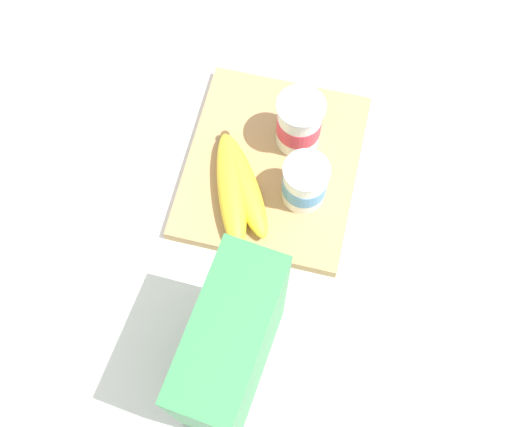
{
  "coord_description": "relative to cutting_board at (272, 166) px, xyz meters",
  "views": [
    {
      "loc": [
        0.43,
        0.08,
        0.87
      ],
      "look_at": [
        0.11,
        0.0,
        0.07
      ],
      "focal_mm": 44.81,
      "sensor_mm": 36.0,
      "label": 1
    }
  ],
  "objects": [
    {
      "name": "ground_plane",
      "position": [
        0.0,
        0.0,
        -0.01
      ],
      "size": [
        2.4,
        2.4,
        0.0
      ],
      "primitive_type": "plane",
      "color": "silver"
    },
    {
      "name": "cutting_board",
      "position": [
        0.0,
        0.0,
        0.0
      ],
      "size": [
        0.29,
        0.25,
        0.02
      ],
      "primitive_type": "cube",
      "color": "tan",
      "rests_on": "ground_plane"
    },
    {
      "name": "cereal_box",
      "position": [
        0.3,
        0.02,
        0.11
      ],
      "size": [
        0.19,
        0.1,
        0.25
      ],
      "primitive_type": "cube",
      "rotation": [
        0.0,
        0.0,
        -0.11
      ],
      "color": "#38844C",
      "rests_on": "ground_plane"
    },
    {
      "name": "yogurt_cup_front",
      "position": [
        -0.05,
        0.03,
        0.06
      ],
      "size": [
        0.07,
        0.07,
        0.1
      ],
      "color": "white",
      "rests_on": "cutting_board"
    },
    {
      "name": "yogurt_cup_back",
      "position": [
        0.04,
        0.05,
        0.05
      ],
      "size": [
        0.07,
        0.07,
        0.08
      ],
      "color": "white",
      "rests_on": "cutting_board"
    },
    {
      "name": "banana_bunch",
      "position": [
        0.06,
        -0.04,
        0.03
      ],
      "size": [
        0.19,
        0.13,
        0.04
      ],
      "color": "yellow",
      "rests_on": "cutting_board"
    }
  ]
}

